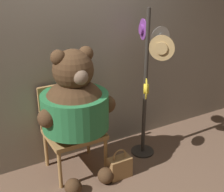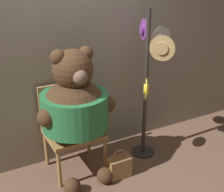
% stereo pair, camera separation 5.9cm
% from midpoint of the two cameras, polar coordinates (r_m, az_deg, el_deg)
% --- Properties ---
extents(ground_plane, '(14.00, 14.00, 0.00)m').
position_cam_midpoint_polar(ground_plane, '(3.48, -2.80, -15.14)').
color(ground_plane, brown).
extents(wall_back, '(8.00, 0.10, 2.33)m').
position_cam_midpoint_polar(wall_back, '(3.47, -7.86, 6.42)').
color(wall_back, gray).
rests_on(wall_back, ground_plane).
extents(chair, '(0.59, 0.50, 0.96)m').
position_cam_midpoint_polar(chair, '(3.45, -7.05, -5.12)').
color(chair, '#B2844C').
rests_on(chair, ground_plane).
extents(teddy_bear, '(0.83, 0.74, 1.42)m').
position_cam_midpoint_polar(teddy_bear, '(3.18, -6.26, -1.92)').
color(teddy_bear, '#4C331E').
rests_on(teddy_bear, ground_plane).
extents(hat_display_rack, '(0.49, 0.52, 1.74)m').
position_cam_midpoint_polar(hat_display_rack, '(3.50, 7.43, 3.61)').
color(hat_display_rack, '#332D28').
rests_on(hat_display_rack, ground_plane).
extents(handbag_on_ground, '(0.25, 0.14, 0.35)m').
position_cam_midpoint_polar(handbag_on_ground, '(3.45, 1.80, -12.84)').
color(handbag_on_ground, '#A87A47').
rests_on(handbag_on_ground, ground_plane).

